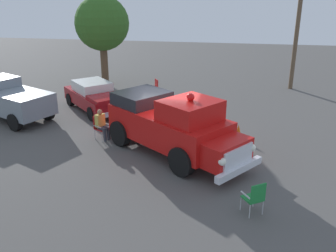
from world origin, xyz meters
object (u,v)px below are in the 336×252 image
(lawn_chair_spare, at_px, (155,87))
(traffic_cone, at_px, (238,132))
(spectator_standing, at_px, (124,109))
(parked_pickup, at_px, (9,99))
(classic_hot_rod, at_px, (95,96))
(lawn_chair_by_car, at_px, (255,196))
(utility_pole, at_px, (297,27))
(oak_tree_right, at_px, (102,24))
(spectator_seated, at_px, (102,123))
(lawn_chair_near_truck, at_px, (100,125))
(vintage_fire_truck, at_px, (172,124))

(lawn_chair_spare, height_order, traffic_cone, lawn_chair_spare)
(spectator_standing, distance_m, traffic_cone, 5.08)
(parked_pickup, bearing_deg, classic_hot_rod, -61.26)
(lawn_chair_by_car, height_order, lawn_chair_spare, same)
(lawn_chair_spare, bearing_deg, traffic_cone, -139.83)
(parked_pickup, height_order, lawn_chair_spare, parked_pickup)
(utility_pole, distance_m, traffic_cone, 10.19)
(oak_tree_right, bearing_deg, spectator_seated, -161.84)
(spectator_seated, xyz_separation_m, traffic_cone, (1.01, -5.64, -0.39))
(parked_pickup, bearing_deg, lawn_chair_by_car, -119.15)
(lawn_chair_by_car, bearing_deg, classic_hot_rod, 42.96)
(lawn_chair_near_truck, distance_m, spectator_seated, 0.17)
(oak_tree_right, bearing_deg, lawn_chair_near_truck, -162.38)
(spectator_seated, bearing_deg, lawn_chair_spare, -7.18)
(spectator_standing, distance_m, utility_pole, 12.45)
(spectator_seated, bearing_deg, vintage_fire_truck, -106.38)
(spectator_seated, relative_size, oak_tree_right, 0.23)
(lawn_chair_near_truck, distance_m, spectator_standing, 1.38)
(spectator_seated, bearing_deg, oak_tree_right, 18.16)
(lawn_chair_by_car, bearing_deg, utility_pole, -11.07)
(lawn_chair_by_car, bearing_deg, oak_tree_right, 33.69)
(spectator_seated, bearing_deg, classic_hot_rod, 24.05)
(classic_hot_rod, bearing_deg, utility_pole, -59.24)
(vintage_fire_truck, relative_size, classic_hot_rod, 1.37)
(classic_hot_rod, relative_size, lawn_chair_by_car, 4.33)
(classic_hot_rod, relative_size, utility_pole, 0.61)
(lawn_chair_by_car, relative_size, lawn_chair_spare, 1.00)
(vintage_fire_truck, distance_m, classic_hot_rod, 6.68)
(lawn_chair_by_car, bearing_deg, vintage_fire_truck, 38.74)
(parked_pickup, height_order, spectator_standing, parked_pickup)
(vintage_fire_truck, xyz_separation_m, lawn_chair_by_car, (-3.67, -2.94, -0.61))
(lawn_chair_near_truck, bearing_deg, parked_pickup, 72.03)
(lawn_chair_near_truck, xyz_separation_m, spectator_seated, (-0.07, -0.11, 0.11))
(spectator_standing, bearing_deg, oak_tree_right, 24.56)
(spectator_standing, relative_size, traffic_cone, 2.64)
(lawn_chair_spare, bearing_deg, lawn_chair_near_truck, 171.78)
(lawn_chair_by_car, distance_m, utility_pole, 15.21)
(classic_hot_rod, height_order, spectator_standing, spectator_standing)
(parked_pickup, bearing_deg, vintage_fire_truck, -107.56)
(parked_pickup, height_order, oak_tree_right, oak_tree_right)
(spectator_seated, distance_m, traffic_cone, 5.75)
(classic_hot_rod, relative_size, lawn_chair_spare, 4.33)
(lawn_chair_near_truck, distance_m, lawn_chair_spare, 6.70)
(lawn_chair_near_truck, height_order, spectator_standing, spectator_standing)
(oak_tree_right, distance_m, traffic_cone, 12.18)
(lawn_chair_by_car, distance_m, oak_tree_right, 16.54)
(classic_hot_rod, xyz_separation_m, lawn_chair_by_car, (-8.30, -7.73, -0.16))
(spectator_standing, xyz_separation_m, traffic_cone, (-0.18, -5.04, -0.66))
(lawn_chair_by_car, bearing_deg, lawn_chair_spare, 24.86)
(vintage_fire_truck, relative_size, parked_pickup, 1.18)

